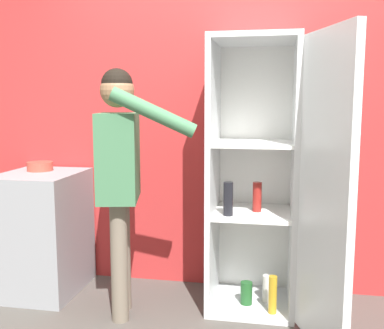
# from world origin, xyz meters

# --- Properties ---
(wall_back) EXTENTS (7.00, 0.06, 2.55)m
(wall_back) POSITION_xyz_m (0.00, 0.98, 1.27)
(wall_back) COLOR #B72D2D
(wall_back) RESTS_ON ground_plane
(refrigerator) EXTENTS (0.82, 1.11, 1.83)m
(refrigerator) POSITION_xyz_m (0.29, 0.56, 0.90)
(refrigerator) COLOR silver
(refrigerator) RESTS_ON ground_plane
(person) EXTENTS (0.71, 0.56, 1.62)m
(person) POSITION_xyz_m (-0.64, 0.34, 1.03)
(person) COLOR #726656
(person) RESTS_ON ground_plane
(counter) EXTENTS (0.55, 0.64, 0.90)m
(counter) POSITION_xyz_m (-1.35, 0.61, 0.45)
(counter) COLOR gray
(counter) RESTS_ON ground_plane
(bowl) EXTENTS (0.19, 0.19, 0.07)m
(bowl) POSITION_xyz_m (-1.41, 0.71, 0.93)
(bowl) COLOR #B24738
(bowl) RESTS_ON counter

